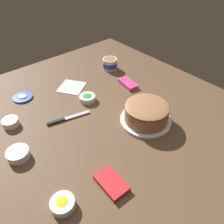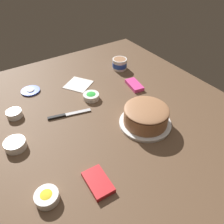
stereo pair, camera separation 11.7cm
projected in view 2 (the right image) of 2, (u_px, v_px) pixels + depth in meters
ground_plane at (95, 113)px, 1.22m from camera, size 1.54×1.54×0.00m
frosted_cake at (146, 116)px, 1.12m from camera, size 0.27×0.27×0.11m
frosting_tub at (120, 64)px, 1.58m from camera, size 0.10×0.10×0.08m
frosting_tub_lid at (31, 91)px, 1.38m from camera, size 0.12×0.12×0.02m
spreading_knife at (66, 115)px, 1.20m from camera, size 0.08×0.23×0.01m
sprinkle_bowl_green at (91, 96)px, 1.31m from camera, size 0.09×0.09×0.04m
sprinkle_bowl_pink at (14, 114)px, 1.19m from camera, size 0.08×0.08×0.04m
sprinkle_bowl_rainbow at (15, 144)px, 1.02m from camera, size 0.10×0.10×0.04m
sprinkle_bowl_yellow at (47, 197)px, 0.82m from camera, size 0.09×0.09×0.04m
candy_box_lower at (98, 182)px, 0.88m from camera, size 0.14×0.09×0.02m
candy_box_upper at (134, 85)px, 1.42m from camera, size 0.15×0.09×0.02m
paper_napkin at (78, 84)px, 1.44m from camera, size 0.21×0.21×0.01m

